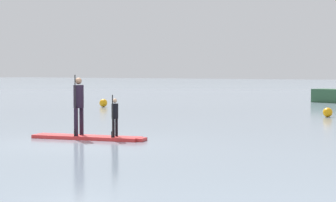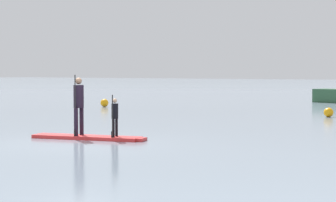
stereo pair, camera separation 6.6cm
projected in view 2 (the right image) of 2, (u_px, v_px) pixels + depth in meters
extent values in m
plane|color=gray|center=(77.00, 142.00, 17.19)|extent=(240.00, 240.00, 0.00)
cube|color=red|center=(87.00, 137.00, 18.05)|extent=(3.36, 1.33, 0.10)
cube|color=red|center=(141.00, 139.00, 17.50)|extent=(0.33, 0.49, 0.09)
cylinder|color=black|center=(82.00, 121.00, 18.28)|extent=(0.12, 0.12, 0.81)
cylinder|color=black|center=(76.00, 122.00, 17.94)|extent=(0.12, 0.12, 0.81)
cylinder|color=black|center=(79.00, 96.00, 18.07)|extent=(0.36, 0.36, 0.67)
sphere|color=#8C664C|center=(79.00, 81.00, 18.05)|extent=(0.19, 0.19, 0.19)
cylinder|color=black|center=(75.00, 106.00, 17.88)|extent=(0.03, 0.03, 1.78)
cube|color=black|center=(75.00, 133.00, 17.92)|extent=(0.06, 0.14, 0.18)
cylinder|color=black|center=(117.00, 127.00, 17.85)|extent=(0.08, 0.08, 0.52)
cylinder|color=black|center=(113.00, 128.00, 17.64)|extent=(0.08, 0.08, 0.52)
cylinder|color=black|center=(115.00, 111.00, 17.72)|extent=(0.23, 0.23, 0.43)
sphere|color=tan|center=(115.00, 101.00, 17.70)|extent=(0.13, 0.13, 0.13)
cylinder|color=black|center=(112.00, 116.00, 17.57)|extent=(0.03, 0.03, 1.21)
cube|color=black|center=(113.00, 134.00, 17.59)|extent=(0.06, 0.14, 0.18)
sphere|color=orange|center=(329.00, 112.00, 26.51)|extent=(0.41, 0.41, 0.41)
sphere|color=orange|center=(104.00, 103.00, 33.94)|extent=(0.44, 0.44, 0.44)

